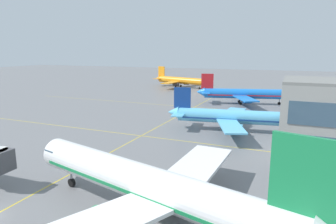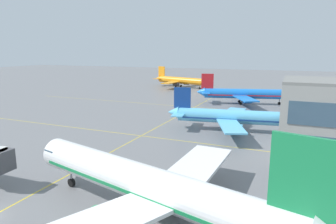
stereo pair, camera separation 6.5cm
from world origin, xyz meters
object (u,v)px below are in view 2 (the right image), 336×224
at_px(airliner_front_gate, 149,185).
at_px(airliner_second_row, 234,117).
at_px(airliner_third_row, 244,94).
at_px(airliner_far_left_stand, 180,80).

height_order(airliner_front_gate, airliner_second_row, airliner_front_gate).
bearing_deg(airliner_front_gate, airliner_second_row, 88.63).
xyz_separation_m(airliner_front_gate, airliner_third_row, (-2.84, 81.91, -0.63)).
bearing_deg(airliner_front_gate, airliner_third_row, 91.98).
distance_m(airliner_front_gate, airliner_far_left_stand, 127.93).
bearing_deg(airliner_third_row, airliner_front_gate, -88.02).
height_order(airliner_front_gate, airliner_far_left_stand, airliner_front_gate).
bearing_deg(airliner_far_left_stand, airliner_third_row, -44.47).
height_order(airliner_front_gate, airliner_third_row, airliner_front_gate).
distance_m(airliner_third_row, airliner_far_left_stand, 55.39).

